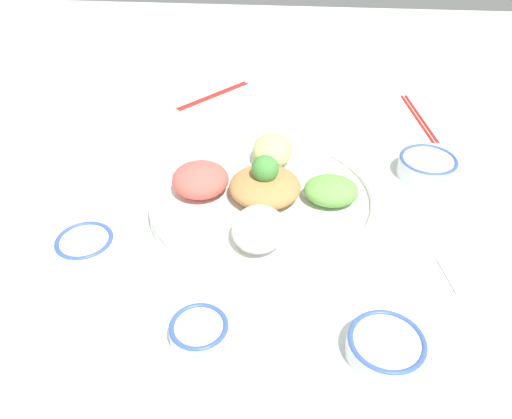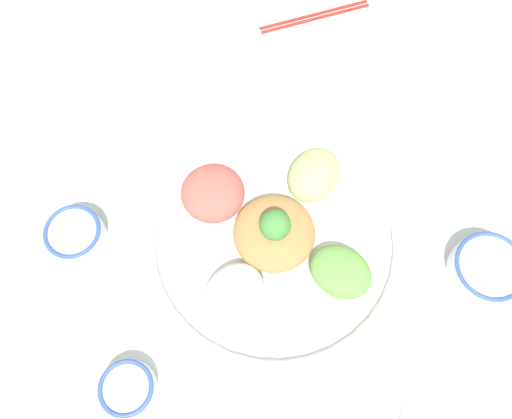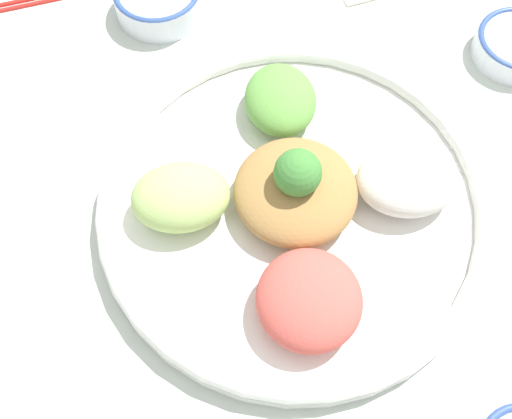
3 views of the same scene
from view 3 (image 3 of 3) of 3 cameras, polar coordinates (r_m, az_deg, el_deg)
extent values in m
plane|color=silver|center=(0.65, 2.90, 0.37)|extent=(2.40, 2.40, 0.00)
cylinder|color=white|center=(0.64, 3.61, 0.32)|extent=(0.41, 0.41, 0.02)
torus|color=white|center=(0.63, 3.69, 0.95)|extent=(0.41, 0.41, 0.02)
ellipsoid|color=#6BAD4C|center=(0.67, 2.33, 10.41)|extent=(0.10, 0.08, 0.05)
ellipsoid|color=#B7DB7A|center=(0.60, -7.16, 0.80)|extent=(0.08, 0.10, 0.05)
ellipsoid|color=#E55B51|center=(0.56, 5.54, -8.49)|extent=(0.10, 0.10, 0.05)
ellipsoid|color=white|center=(0.63, 14.25, 2.81)|extent=(0.09, 0.11, 0.05)
ellipsoid|color=#AD7F47|center=(0.61, 3.79, 1.75)|extent=(0.13, 0.13, 0.05)
sphere|color=#478E3D|center=(0.58, 4.01, 3.53)|extent=(0.05, 0.05, 0.05)
cylinder|color=white|center=(0.82, -9.25, 19.01)|extent=(0.11, 0.11, 0.04)
ellipsoid|color=beige|center=(0.83, 7.09, 18.62)|extent=(0.05, 0.06, 0.01)
camera|label=1|loc=(0.86, 74.25, 25.89)|focal=35.00mm
camera|label=2|loc=(0.52, 86.43, 61.69)|focal=35.00mm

